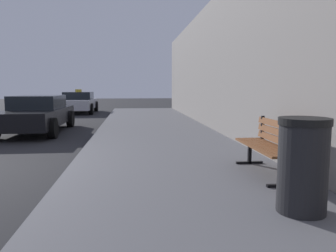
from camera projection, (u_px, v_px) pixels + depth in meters
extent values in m
cube|color=#5B5B60|center=(178.00, 167.00, 6.14)|extent=(4.00, 32.00, 0.15)
cube|color=gray|center=(294.00, 51.00, 6.12)|extent=(0.70, 32.00, 4.48)
cube|color=brown|center=(254.00, 147.00, 5.28)|extent=(0.13, 1.67, 0.04)
cube|color=brown|center=(261.00, 147.00, 5.29)|extent=(0.13, 1.67, 0.04)
cube|color=brown|center=(269.00, 147.00, 5.30)|extent=(0.13, 1.67, 0.04)
cube|color=brown|center=(276.00, 146.00, 5.31)|extent=(0.13, 1.67, 0.04)
cube|color=brown|center=(278.00, 140.00, 5.30)|extent=(0.08, 1.67, 0.11)
cube|color=brown|center=(279.00, 132.00, 5.29)|extent=(0.08, 1.67, 0.11)
cube|color=brown|center=(279.00, 125.00, 5.27)|extent=(0.08, 1.67, 0.11)
cube|color=black|center=(284.00, 171.00, 4.61)|extent=(0.06, 0.06, 0.45)
cube|color=black|center=(284.00, 185.00, 4.64)|extent=(0.50, 0.07, 0.04)
cube|color=black|center=(301.00, 140.00, 4.58)|extent=(0.05, 0.05, 0.44)
cube|color=black|center=(250.00, 152.00, 6.03)|extent=(0.06, 0.06, 0.45)
cube|color=black|center=(249.00, 162.00, 6.05)|extent=(0.50, 0.07, 0.04)
cube|color=black|center=(262.00, 128.00, 6.00)|extent=(0.05, 0.05, 0.44)
cylinder|color=black|center=(302.00, 169.00, 3.66)|extent=(0.54, 0.54, 1.00)
cylinder|color=black|center=(305.00, 121.00, 3.59)|extent=(0.57, 0.57, 0.08)
cube|color=black|center=(37.00, 117.00, 11.26)|extent=(1.71, 4.55, 0.55)
cube|color=black|center=(38.00, 102.00, 11.42)|extent=(1.50, 2.05, 0.45)
cylinder|color=black|center=(53.00, 128.00, 9.94)|extent=(0.22, 0.64, 0.64)
cylinder|color=black|center=(70.00, 119.00, 12.81)|extent=(0.22, 0.64, 0.64)
cylinder|color=black|center=(25.00, 119.00, 12.63)|extent=(0.22, 0.64, 0.64)
cube|color=#B7B7BF|center=(78.00, 104.00, 19.77)|extent=(1.81, 4.16, 0.55)
cube|color=black|center=(79.00, 96.00, 19.91)|extent=(1.60, 1.87, 0.45)
cube|color=yellow|center=(78.00, 91.00, 19.87)|extent=(0.36, 0.14, 0.16)
cylinder|color=black|center=(91.00, 109.00, 18.58)|extent=(0.22, 0.64, 0.64)
cylinder|color=black|center=(58.00, 109.00, 18.38)|extent=(0.22, 0.64, 0.64)
cylinder|color=black|center=(96.00, 106.00, 21.21)|extent=(0.22, 0.64, 0.64)
cylinder|color=black|center=(67.00, 106.00, 21.01)|extent=(0.22, 0.64, 0.64)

